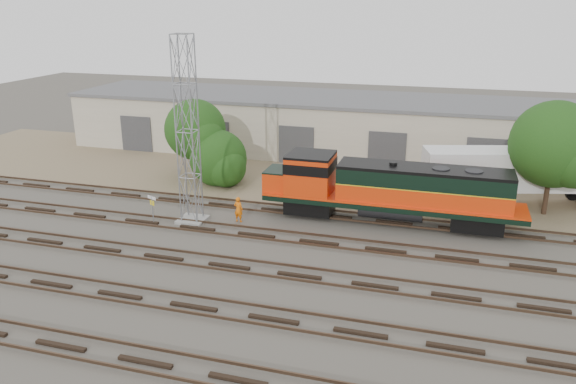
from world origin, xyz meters
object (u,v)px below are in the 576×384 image
(locomotive, at_px, (387,189))
(semi_trailer, at_px, (524,171))
(signal_tower, at_px, (188,135))
(worker, at_px, (238,209))

(locomotive, height_order, semi_trailer, locomotive)
(signal_tower, height_order, worker, signal_tower)
(worker, bearing_deg, locomotive, -157.13)
(signal_tower, bearing_deg, semi_trailer, 24.00)
(locomotive, xyz_separation_m, semi_trailer, (8.79, 6.04, 0.24))
(signal_tower, relative_size, worker, 6.96)
(locomotive, relative_size, semi_trailer, 1.25)
(locomotive, height_order, worker, locomotive)
(signal_tower, distance_m, semi_trailer, 23.32)
(signal_tower, xyz_separation_m, semi_trailer, (21.10, 9.39, -3.29))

